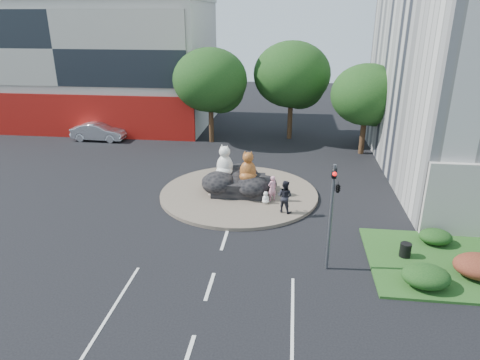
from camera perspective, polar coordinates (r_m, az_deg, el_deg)
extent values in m
plane|color=black|center=(18.73, -4.05, -13.97)|extent=(120.00, 120.00, 0.00)
cylinder|color=brown|center=(27.37, -0.15, -1.79)|extent=(10.00, 10.00, 0.20)
cube|color=beige|center=(48.16, -19.73, 14.27)|extent=(25.00, 12.00, 12.00)
cube|color=#A3140F|center=(43.47, -22.52, 7.90)|extent=(25.00, 0.30, 4.00)
cube|color=#B2AD9E|center=(42.62, -23.71, 15.73)|extent=(24.00, 0.15, 6.50)
cube|color=#224B19|center=(22.75, 29.37, -9.92)|extent=(10.00, 6.00, 0.12)
cylinder|color=#382314|center=(38.73, -3.87, 7.81)|extent=(0.44, 0.44, 3.74)
ellipsoid|color=#113712|center=(38.06, -4.00, 13.17)|extent=(6.46, 6.46, 5.49)
sphere|color=#113712|center=(38.53, -2.63, 12.02)|extent=(4.25, 4.25, 4.25)
sphere|color=#113712|center=(37.99, -5.13, 12.22)|extent=(3.74, 3.74, 3.74)
cylinder|color=#382314|center=(39.99, 6.68, 8.30)|extent=(0.44, 0.44, 3.96)
ellipsoid|color=#113712|center=(39.32, 6.92, 13.80)|extent=(6.84, 6.84, 5.81)
sphere|color=#113712|center=(39.95, 8.05, 12.56)|extent=(4.50, 4.50, 4.50)
sphere|color=#113712|center=(39.12, 5.83, 12.88)|extent=(3.96, 3.96, 3.96)
cylinder|color=#382314|center=(36.65, 16.04, 5.91)|extent=(0.44, 0.44, 3.30)
ellipsoid|color=#113712|center=(35.99, 16.56, 10.86)|extent=(5.70, 5.70, 4.84)
sphere|color=#113712|center=(36.74, 17.57, 9.76)|extent=(3.75, 3.75, 3.75)
sphere|color=#113712|center=(35.68, 15.42, 10.03)|extent=(3.30, 3.30, 3.30)
ellipsoid|color=#113712|center=(19.87, 23.55, -11.69)|extent=(2.00, 1.60, 0.90)
ellipsoid|color=#541A16|center=(21.50, 29.34, -10.01)|extent=(2.20, 1.76, 0.99)
ellipsoid|color=#113712|center=(23.51, 24.62, -6.88)|extent=(1.60, 1.28, 0.72)
cylinder|color=#595B60|center=(19.00, 11.96, -5.11)|extent=(0.14, 0.14, 5.00)
imported|color=black|center=(18.33, 12.36, -0.34)|extent=(0.21, 0.26, 1.30)
imported|color=black|center=(18.42, 12.93, -0.94)|extent=(0.26, 1.24, 0.50)
sphere|color=red|center=(18.01, 12.51, 0.79)|extent=(0.18, 0.18, 0.18)
cylinder|color=#595B60|center=(25.94, 29.09, 3.32)|extent=(0.18, 0.18, 8.00)
cylinder|color=#595B60|center=(24.82, 28.57, 12.27)|extent=(2.00, 0.12, 0.12)
cube|color=silver|center=(24.49, 26.31, 12.32)|extent=(0.50, 0.22, 0.12)
imported|color=pink|center=(25.85, 4.31, -1.12)|extent=(0.69, 0.66, 1.59)
imported|color=black|center=(24.39, 5.98, -2.19)|extent=(1.14, 1.04, 1.90)
imported|color=#B8B9C0|center=(41.37, -18.33, 6.12)|extent=(4.90, 1.78, 1.60)
cylinder|color=black|center=(21.77, 21.18, -8.69)|extent=(0.69, 0.69, 0.67)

